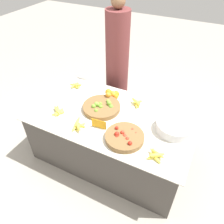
{
  "coord_description": "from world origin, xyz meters",
  "views": [
    {
      "loc": [
        0.82,
        -1.63,
        2.23
      ],
      "look_at": [
        0.0,
        0.0,
        0.71
      ],
      "focal_mm": 35.0,
      "sensor_mm": 36.0,
      "label": 1
    }
  ],
  "objects_px": {
    "tomato_basket": "(125,137)",
    "price_sign": "(99,124)",
    "vendor_person": "(117,66)",
    "lime_bowl": "(102,107)",
    "metal_bowl": "(174,127)"
  },
  "relations": [
    {
      "from": "tomato_basket",
      "to": "metal_bowl",
      "type": "relative_size",
      "value": 1.04
    },
    {
      "from": "lime_bowl",
      "to": "price_sign",
      "type": "xyz_separation_m",
      "value": [
        0.12,
        -0.28,
        0.02
      ]
    },
    {
      "from": "tomato_basket",
      "to": "vendor_person",
      "type": "distance_m",
      "value": 1.24
    },
    {
      "from": "price_sign",
      "to": "vendor_person",
      "type": "xyz_separation_m",
      "value": [
        -0.3,
        1.05,
        0.08
      ]
    },
    {
      "from": "tomato_basket",
      "to": "price_sign",
      "type": "xyz_separation_m",
      "value": [
        -0.3,
        0.03,
        0.02
      ]
    },
    {
      "from": "metal_bowl",
      "to": "vendor_person",
      "type": "bearing_deg",
      "value": 143.48
    },
    {
      "from": "vendor_person",
      "to": "price_sign",
      "type": "bearing_deg",
      "value": -73.95
    },
    {
      "from": "lime_bowl",
      "to": "vendor_person",
      "type": "bearing_deg",
      "value": 103.07
    },
    {
      "from": "tomato_basket",
      "to": "vendor_person",
      "type": "xyz_separation_m",
      "value": [
        -0.6,
        1.08,
        0.11
      ]
    },
    {
      "from": "tomato_basket",
      "to": "vendor_person",
      "type": "relative_size",
      "value": 0.23
    },
    {
      "from": "lime_bowl",
      "to": "tomato_basket",
      "type": "distance_m",
      "value": 0.52
    },
    {
      "from": "vendor_person",
      "to": "lime_bowl",
      "type": "bearing_deg",
      "value": -76.93
    },
    {
      "from": "metal_bowl",
      "to": "vendor_person",
      "type": "distance_m",
      "value": 1.25
    },
    {
      "from": "tomato_basket",
      "to": "metal_bowl",
      "type": "height_order",
      "value": "metal_bowl"
    },
    {
      "from": "price_sign",
      "to": "vendor_person",
      "type": "distance_m",
      "value": 1.1
    }
  ]
}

